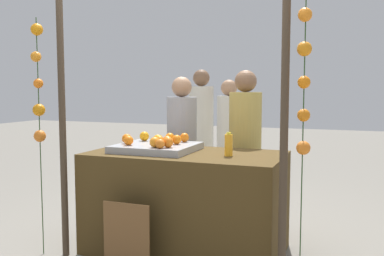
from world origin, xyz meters
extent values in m
plane|color=gray|center=(0.00, 0.00, 0.00)|extent=(24.00, 24.00, 0.00)
cube|color=#4C3819|center=(0.00, 0.00, 0.43)|extent=(1.66, 0.88, 0.87)
cube|color=#9EA0A5|center=(-0.28, 0.00, 0.90)|extent=(0.67, 0.62, 0.06)
sphere|color=orange|center=(-0.16, -0.03, 0.97)|extent=(0.08, 0.08, 0.08)
sphere|color=orange|center=(-0.20, -0.20, 0.97)|extent=(0.09, 0.09, 0.09)
sphere|color=orange|center=(-0.21, -0.08, 0.97)|extent=(0.09, 0.09, 0.09)
sphere|color=orange|center=(-0.09, -0.17, 0.97)|extent=(0.09, 0.09, 0.09)
sphere|color=orange|center=(-0.23, 0.19, 0.97)|extent=(0.08, 0.08, 0.08)
sphere|color=orange|center=(-0.55, -0.05, 0.97)|extent=(0.09, 0.09, 0.09)
sphere|color=orange|center=(-0.25, -0.02, 0.97)|extent=(0.09, 0.09, 0.09)
sphere|color=orange|center=(-0.49, 0.17, 0.97)|extent=(0.09, 0.09, 0.09)
sphere|color=orange|center=(-0.47, -0.16, 0.97)|extent=(0.08, 0.08, 0.08)
sphere|color=orange|center=(-0.11, 0.23, 0.97)|extent=(0.08, 0.08, 0.08)
sphere|color=orange|center=(-0.13, -0.23, 0.97)|extent=(0.08, 0.08, 0.08)
sphere|color=orange|center=(-0.11, 0.05, 0.97)|extent=(0.08, 0.08, 0.08)
cylinder|color=#FBAC26|center=(0.40, -0.05, 0.95)|extent=(0.07, 0.07, 0.18)
cylinder|color=yellow|center=(0.40, -0.05, 1.05)|extent=(0.04, 0.04, 0.02)
cube|color=brown|center=(-0.24, -0.62, 0.27)|extent=(0.39, 0.01, 0.57)
cube|color=black|center=(-0.24, -0.61, 0.27)|extent=(0.37, 0.02, 0.54)
cylinder|color=#99999E|center=(-0.31, 0.68, 0.66)|extent=(0.31, 0.31, 1.33)
sphere|color=#A87A59|center=(-0.31, 0.68, 1.43)|extent=(0.21, 0.21, 0.21)
cylinder|color=tan|center=(0.34, 0.72, 0.69)|extent=(0.32, 0.32, 1.38)
sphere|color=brown|center=(0.34, 0.72, 1.49)|extent=(0.22, 0.22, 0.22)
cylinder|color=beige|center=(-0.16, 1.88, 0.66)|extent=(0.31, 0.31, 1.32)
sphere|color=#A87A59|center=(-0.16, 1.88, 1.42)|extent=(0.21, 0.21, 0.21)
cylinder|color=beige|center=(-0.60, 2.07, 0.72)|extent=(0.33, 0.33, 1.44)
sphere|color=brown|center=(-0.60, 2.07, 1.56)|extent=(0.23, 0.23, 0.23)
cylinder|color=#473828|center=(-0.91, -0.48, 1.11)|extent=(0.06, 0.06, 2.22)
cylinder|color=#473828|center=(0.91, -0.48, 1.11)|extent=(0.06, 0.06, 2.22)
cylinder|color=#2D4C23|center=(-1.11, -0.52, 1.00)|extent=(0.01, 0.01, 2.00)
sphere|color=orange|center=(-1.10, -0.53, 1.90)|extent=(0.10, 0.10, 0.10)
sphere|color=orange|center=(-1.12, -0.53, 1.68)|extent=(0.09, 0.09, 0.09)
sphere|color=orange|center=(-1.10, -0.53, 1.46)|extent=(0.08, 0.08, 0.08)
sphere|color=orange|center=(-1.11, -0.53, 1.24)|extent=(0.10, 0.10, 0.10)
sphere|color=orange|center=(-1.11, -0.52, 1.02)|extent=(0.10, 0.10, 0.10)
cylinder|color=#2D4C23|center=(1.03, -0.46, 1.00)|extent=(0.01, 0.01, 2.00)
sphere|color=orange|center=(1.03, -0.47, 1.90)|extent=(0.09, 0.09, 0.09)
sphere|color=orange|center=(1.03, -0.45, 1.68)|extent=(0.10, 0.10, 0.10)
sphere|color=orange|center=(1.03, -0.47, 1.46)|extent=(0.09, 0.09, 0.09)
sphere|color=orange|center=(1.04, -0.46, 1.24)|extent=(0.09, 0.09, 0.09)
sphere|color=orange|center=(1.04, -0.47, 1.02)|extent=(0.09, 0.09, 0.09)
camera|label=1|loc=(1.37, -3.41, 1.42)|focal=40.29mm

